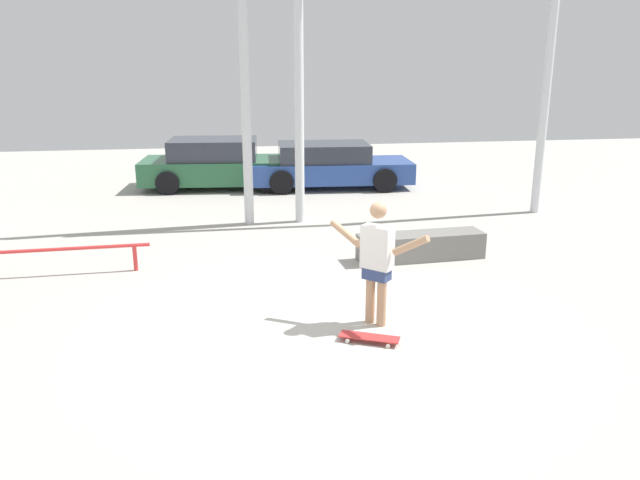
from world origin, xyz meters
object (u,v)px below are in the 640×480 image
object	(u,v)px
parked_car_green	(219,164)
parked_car_blue	(328,166)
skateboard	(369,337)
grind_rail	(62,253)
grind_box	(421,246)
skateboarder	(377,258)

from	to	relation	value
parked_car_green	parked_car_blue	distance (m)	3.04
skateboard	parked_car_blue	world-z (taller)	parked_car_blue
grind_rail	parked_car_blue	world-z (taller)	parked_car_blue
grind_box	parked_car_blue	xyz separation A→B (m)	(-0.51, 6.73, 0.37)
grind_box	parked_car_green	distance (m)	7.98
grind_box	parked_car_blue	size ratio (longest dim) A/B	0.50
skateboard	parked_car_green	bearing A→B (deg)	125.27
grind_box	parked_car_green	xyz separation A→B (m)	(-3.52, 7.15, 0.41)
grind_rail	parked_car_green	bearing A→B (deg)	69.84
skateboard	parked_car_blue	size ratio (longest dim) A/B	0.17
grind_box	grind_rail	size ratio (longest dim) A/B	0.80
skateboard	parked_car_green	world-z (taller)	parked_car_green
skateboard	grind_rail	xyz separation A→B (m)	(-4.41, 3.30, 0.31)
parked_car_green	skateboard	bearing A→B (deg)	-74.98
skateboarder	parked_car_blue	xyz separation A→B (m)	(0.98, 9.39, -0.34)
grind_box	skateboarder	bearing A→B (deg)	-119.27
parked_car_blue	skateboarder	bearing A→B (deg)	-92.34
parked_car_green	grind_rail	bearing A→B (deg)	-105.10
skateboard	grind_box	bearing A→B (deg)	87.30
parked_car_green	parked_car_blue	xyz separation A→B (m)	(3.01, -0.42, -0.05)
parked_car_green	grind_box	bearing A→B (deg)	-58.71
parked_car_blue	grind_box	bearing A→B (deg)	-82.03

